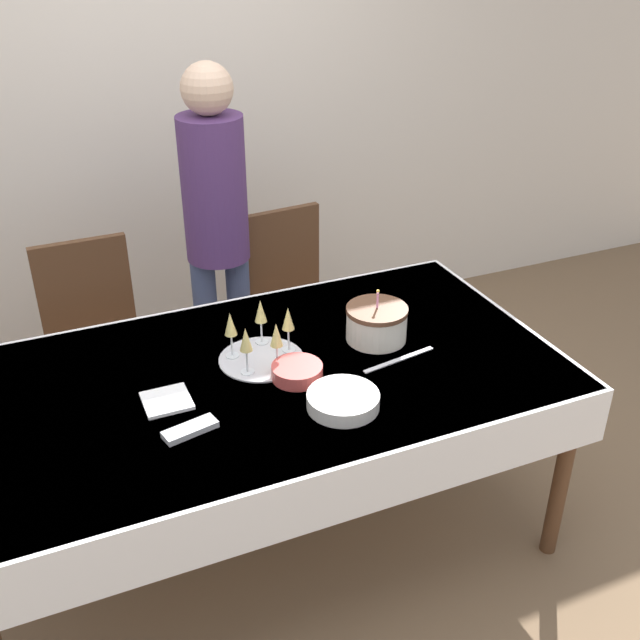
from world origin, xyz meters
name	(u,v)px	position (x,y,z in m)	size (l,w,h in m)	color
ground_plane	(270,536)	(0.00, 0.00, 0.00)	(12.00, 12.00, 0.00)	brown
wall_back	(142,98)	(0.00, 1.69, 1.35)	(8.00, 0.05, 2.70)	silver
dining_table	(264,396)	(0.00, 0.00, 0.67)	(2.07, 1.13, 0.77)	white
dining_chair_far_left	(96,342)	(-0.46, 0.88, 0.52)	(0.43, 0.43, 0.95)	#51331E
dining_chair_far_right	(292,303)	(0.45, 0.88, 0.52)	(0.46, 0.46, 0.95)	#51331E
birthday_cake	(377,323)	(0.46, 0.05, 0.83)	(0.23, 0.23, 0.20)	silver
champagne_tray	(261,339)	(0.03, 0.08, 0.85)	(0.30, 0.30, 0.18)	silver
plate_stack_main	(343,401)	(0.17, -0.29, 0.79)	(0.23, 0.23, 0.05)	silver
plate_stack_dessert	(297,372)	(0.10, -0.08, 0.79)	(0.17, 0.17, 0.05)	#CC4C47
cake_knife	(399,360)	(0.47, -0.12, 0.77)	(0.30, 0.07, 0.00)	silver
fork_pile	(190,429)	(-0.31, -0.23, 0.78)	(0.18, 0.10, 0.02)	silver
napkin_pile	(167,401)	(-0.34, -0.04, 0.77)	(0.15, 0.15, 0.01)	white
person_standing	(216,216)	(0.13, 0.93, 0.99)	(0.28, 0.28, 1.64)	#3F4C72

